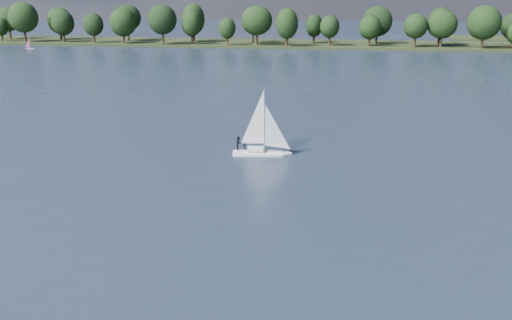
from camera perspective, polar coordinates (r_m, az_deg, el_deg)
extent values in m
plane|color=#233342|center=(112.92, 4.78, 6.95)|extent=(700.00, 700.00, 0.00)
cube|color=black|center=(224.01, 7.49, 11.32)|extent=(660.00, 40.00, 1.50)
cube|color=white|center=(65.95, 0.34, 0.51)|extent=(6.40, 2.70, 0.73)
cube|color=white|center=(65.76, 0.34, 1.12)|extent=(1.97, 1.37, 0.46)
cylinder|color=#ABABB1|center=(64.96, 0.35, 4.04)|extent=(0.11, 0.11, 7.30)
imported|color=black|center=(66.18, -1.14, 1.76)|extent=(0.55, 0.67, 1.57)
imported|color=black|center=(65.93, -1.76, 1.70)|extent=(0.81, 0.91, 1.57)
cube|color=silver|center=(220.84, -21.64, 10.29)|extent=(3.09, 2.08, 0.46)
cylinder|color=silver|center=(220.67, -21.71, 10.89)|extent=(0.08, 0.08, 4.11)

